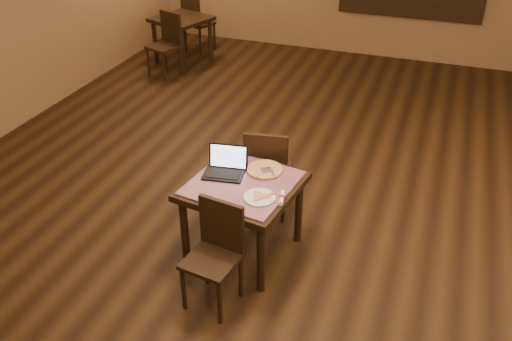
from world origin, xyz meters
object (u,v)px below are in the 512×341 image
at_px(tiled_table, 243,192).
at_px(other_table_b, 182,25).
at_px(chair_main_far, 267,168).
at_px(other_table_b_chair_far, 196,20).
at_px(other_table_b_chair_near, 167,41).
at_px(pizza_pan, 265,171).
at_px(laptop, 226,166).
at_px(chair_main_near, 216,248).

bearing_deg(tiled_table, other_table_b, 130.78).
relative_size(chair_main_far, other_table_b_chair_far, 0.98).
relative_size(other_table_b_chair_near, other_table_b_chair_far, 1.00).
bearing_deg(other_table_b_chair_near, pizza_pan, -31.74).
distance_m(tiled_table, other_table_b_chair_far, 5.62).
bearing_deg(other_table_b, other_table_b_chair_far, 111.68).
distance_m(other_table_b, other_table_b_chair_near, 0.59).
height_order(laptop, other_table_b, laptop).
xyz_separation_m(chair_main_near, chair_main_far, (0.00, 1.24, 0.03)).
bearing_deg(chair_main_near, other_table_b_chair_far, 124.77).
relative_size(laptop, other_table_b_chair_near, 0.39).
height_order(chair_main_near, other_table_b, chair_main_near).
xyz_separation_m(tiled_table, other_table_b_chair_near, (-2.73, 3.72, -0.10)).
xyz_separation_m(chair_main_near, other_table_b_chair_near, (-2.74, 4.34, 0.04)).
height_order(chair_main_near, other_table_b_chair_far, other_table_b_chair_far).
relative_size(chair_main_near, chair_main_far, 0.94).
relative_size(tiled_table, laptop, 2.70).
height_order(tiled_table, other_table_b_chair_near, other_table_b_chair_near).
height_order(pizza_pan, other_table_b, pizza_pan).
xyz_separation_m(chair_main_far, laptop, (-0.21, -0.51, 0.27)).
bearing_deg(laptop, other_table_b, 112.04).
bearing_deg(other_table_b, chair_main_far, -34.12).
bearing_deg(chair_main_far, other_table_b_chair_far, -66.52).
height_order(other_table_b, other_table_b_chair_far, other_table_b_chair_far).
relative_size(other_table_b, other_table_b_chair_near, 1.05).
xyz_separation_m(tiled_table, laptop, (-0.20, 0.11, 0.17)).
xyz_separation_m(laptop, other_table_b_chair_near, (-2.53, 3.61, -0.26)).
distance_m(chair_main_near, laptop, 0.82).
height_order(chair_main_far, pizza_pan, chair_main_far).
relative_size(chair_main_far, pizza_pan, 2.90).
relative_size(laptop, other_table_b_chair_far, 0.39).
height_order(tiled_table, other_table_b, other_table_b).
bearing_deg(other_table_b_chair_far, tiled_table, 138.62).
bearing_deg(chair_main_far, laptop, 57.36).
bearing_deg(laptop, chair_main_far, 57.82).
height_order(chair_main_near, laptop, laptop).
xyz_separation_m(other_table_b, other_table_b_chair_far, (-0.03, 0.58, -0.08)).
height_order(chair_main_near, chair_main_far, chair_main_far).
relative_size(tiled_table, other_table_b_chair_far, 1.05).
relative_size(chair_main_near, other_table_b_chair_near, 0.92).
bearing_deg(pizza_pan, chair_main_near, -97.22).
xyz_separation_m(chair_main_far, other_table_b_chair_far, (-2.80, 4.27, 0.01)).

